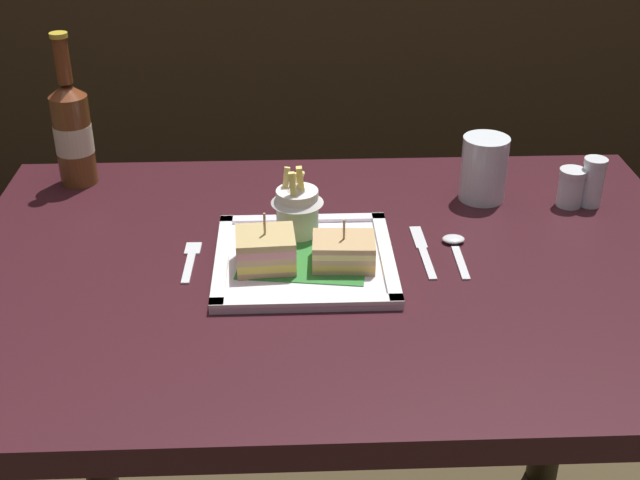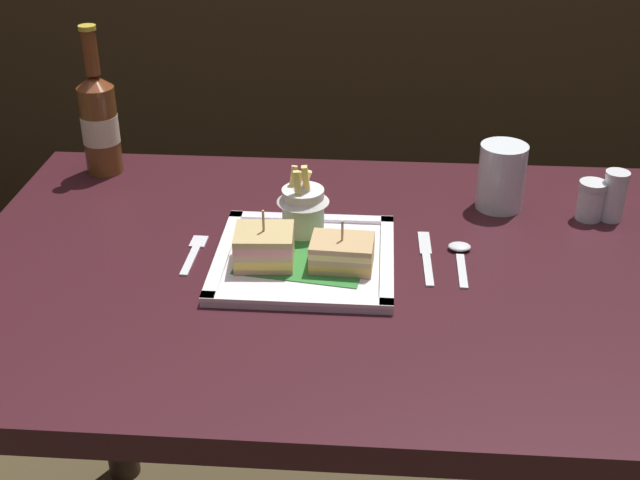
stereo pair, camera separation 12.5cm
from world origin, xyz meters
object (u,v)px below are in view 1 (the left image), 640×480
at_px(sandwich_half_right, 344,252).
at_px(spoon, 455,245).
at_px(sandwich_half_left, 266,250).
at_px(fork, 191,259).
at_px(dining_table, 335,332).
at_px(salt_shaker, 570,190).
at_px(pepper_shaker, 592,185).
at_px(square_plate, 305,260).
at_px(water_glass, 484,171).
at_px(beer_bottle, 73,131).
at_px(knife, 423,249).
at_px(fries_cup, 297,204).

distance_m(sandwich_half_right, spoon, 0.19).
height_order(sandwich_half_left, fork, sandwich_half_left).
bearing_deg(dining_table, salt_shaker, 23.69).
distance_m(sandwich_half_left, pepper_shaker, 0.58).
bearing_deg(square_plate, water_glass, 34.34).
distance_m(beer_bottle, fork, 0.38).
xyz_separation_m(sandwich_half_left, knife, (0.24, 0.06, -0.04)).
xyz_separation_m(sandwich_half_left, water_glass, (0.37, 0.23, 0.01)).
relative_size(beer_bottle, spoon, 2.11).
bearing_deg(pepper_shaker, salt_shaker, -180.00).
bearing_deg(square_plate, sandwich_half_left, -159.55).
height_order(dining_table, square_plate, square_plate).
bearing_deg(dining_table, square_plate, -178.60).
relative_size(square_plate, beer_bottle, 0.98).
bearing_deg(sandwich_half_right, fries_cup, 123.54).
relative_size(spoon, pepper_shaker, 1.51).
bearing_deg(sandwich_half_left, fork, 161.10).
bearing_deg(beer_bottle, knife, -25.37).
distance_m(sandwich_half_right, knife, 0.14).
bearing_deg(salt_shaker, knife, -151.73).
relative_size(water_glass, fork, 0.93).
distance_m(sandwich_half_left, salt_shaker, 0.55).
relative_size(fork, pepper_shaker, 1.42).
bearing_deg(beer_bottle, water_glass, -7.77).
xyz_separation_m(spoon, pepper_shaker, (0.26, 0.14, 0.03)).
xyz_separation_m(dining_table, salt_shaker, (0.41, 0.18, 0.16)).
bearing_deg(pepper_shaker, water_glass, 169.69).
relative_size(dining_table, knife, 6.99).
height_order(sandwich_half_right, spoon, sandwich_half_right).
xyz_separation_m(knife, pepper_shaker, (0.31, 0.15, 0.04)).
bearing_deg(sandwich_half_right, knife, 23.74).
distance_m(fries_cup, fork, 0.18).
xyz_separation_m(dining_table, sandwich_half_left, (-0.10, -0.02, 0.16)).
xyz_separation_m(square_plate, fork, (-0.17, 0.02, -0.00)).
height_order(sandwich_half_left, knife, sandwich_half_left).
relative_size(dining_table, square_plate, 4.29).
xyz_separation_m(square_plate, salt_shaker, (0.45, 0.18, 0.02)).
bearing_deg(beer_bottle, pepper_shaker, -8.29).
bearing_deg(dining_table, pepper_shaker, 21.97).
height_order(dining_table, fries_cup, fries_cup).
bearing_deg(fork, salt_shaker, 14.51).
bearing_deg(salt_shaker, pepper_shaker, 0.00).
bearing_deg(salt_shaker, square_plate, -158.38).
distance_m(dining_table, pepper_shaker, 0.51).
relative_size(water_glass, knife, 0.69).
relative_size(beer_bottle, salt_shaker, 4.10).
xyz_separation_m(beer_bottle, pepper_shaker, (0.89, -0.13, -0.06)).
bearing_deg(spoon, water_glass, 66.10).
relative_size(fries_cup, pepper_shaker, 1.40).
bearing_deg(beer_bottle, salt_shaker, -8.63).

